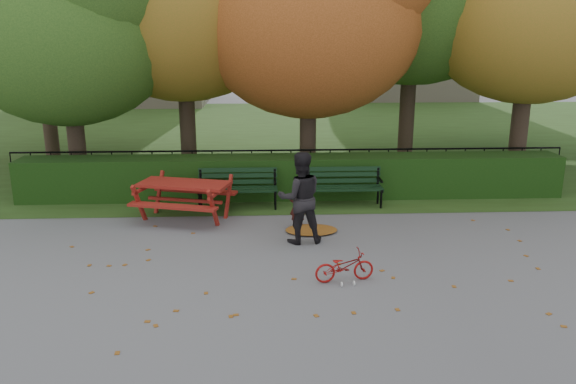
{
  "coord_description": "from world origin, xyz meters",
  "views": [
    {
      "loc": [
        -0.74,
        -8.69,
        3.73
      ],
      "look_at": [
        -0.27,
        1.28,
        1.0
      ],
      "focal_mm": 35.0,
      "sensor_mm": 36.0,
      "label": 1
    }
  ],
  "objects_px": {
    "tree_a": "(73,4)",
    "picnic_table": "(184,191)",
    "bench_left": "(238,185)",
    "child": "(297,207)",
    "bicycle": "(344,266)",
    "adult": "(300,198)",
    "bench_right": "(342,184)"
  },
  "relations": [
    {
      "from": "picnic_table",
      "to": "adult",
      "type": "bearing_deg",
      "value": -17.11
    },
    {
      "from": "tree_a",
      "to": "child",
      "type": "xyz_separation_m",
      "value": [
        5.15,
        -3.39,
        -4.08
      ]
    },
    {
      "from": "tree_a",
      "to": "adult",
      "type": "xyz_separation_m",
      "value": [
        5.15,
        -4.24,
        -3.65
      ]
    },
    {
      "from": "adult",
      "to": "bicycle",
      "type": "height_order",
      "value": "adult"
    },
    {
      "from": "bench_left",
      "to": "tree_a",
      "type": "bearing_deg",
      "value": 154.24
    },
    {
      "from": "bench_right",
      "to": "tree_a",
      "type": "bearing_deg",
      "value": 163.39
    },
    {
      "from": "child",
      "to": "bicycle",
      "type": "relative_size",
      "value": 0.92
    },
    {
      "from": "bench_right",
      "to": "adult",
      "type": "bearing_deg",
      "value": -115.76
    },
    {
      "from": "child",
      "to": "picnic_table",
      "type": "bearing_deg",
      "value": -12.89
    },
    {
      "from": "bench_left",
      "to": "adult",
      "type": "xyz_separation_m",
      "value": [
        1.26,
        -2.36,
        0.35
      ]
    },
    {
      "from": "bench_left",
      "to": "picnic_table",
      "type": "relative_size",
      "value": 0.81
    },
    {
      "from": "bench_right",
      "to": "picnic_table",
      "type": "height_order",
      "value": "bench_right"
    },
    {
      "from": "bench_left",
      "to": "bicycle",
      "type": "xyz_separation_m",
      "value": [
        1.84,
        -4.19,
        -0.27
      ]
    },
    {
      "from": "bench_left",
      "to": "picnic_table",
      "type": "distance_m",
      "value": 1.38
    },
    {
      "from": "picnic_table",
      "to": "adult",
      "type": "distance_m",
      "value": 2.81
    },
    {
      "from": "bench_right",
      "to": "adult",
      "type": "xyz_separation_m",
      "value": [
        -1.14,
        -2.36,
        0.35
      ]
    },
    {
      "from": "bench_left",
      "to": "picnic_table",
      "type": "xyz_separation_m",
      "value": [
        -1.09,
        -0.84,
        0.11
      ]
    },
    {
      "from": "picnic_table",
      "to": "adult",
      "type": "xyz_separation_m",
      "value": [
        2.35,
        -1.52,
        0.24
      ]
    },
    {
      "from": "bicycle",
      "to": "child",
      "type": "bearing_deg",
      "value": 2.82
    },
    {
      "from": "tree_a",
      "to": "picnic_table",
      "type": "xyz_separation_m",
      "value": [
        2.8,
        -2.72,
        -3.89
      ]
    },
    {
      "from": "bench_right",
      "to": "picnic_table",
      "type": "bearing_deg",
      "value": -166.4
    },
    {
      "from": "picnic_table",
      "to": "bicycle",
      "type": "bearing_deg",
      "value": -32.98
    },
    {
      "from": "tree_a",
      "to": "picnic_table",
      "type": "relative_size",
      "value": 3.37
    },
    {
      "from": "picnic_table",
      "to": "tree_a",
      "type": "bearing_deg",
      "value": 151.52
    },
    {
      "from": "child",
      "to": "bench_right",
      "type": "bearing_deg",
      "value": -123.81
    },
    {
      "from": "bench_left",
      "to": "child",
      "type": "height_order",
      "value": "child"
    },
    {
      "from": "bench_right",
      "to": "bench_left",
      "type": "bearing_deg",
      "value": 180.0
    },
    {
      "from": "bench_right",
      "to": "picnic_table",
      "type": "relative_size",
      "value": 0.81
    },
    {
      "from": "bench_left",
      "to": "child",
      "type": "bearing_deg",
      "value": -50.1
    },
    {
      "from": "picnic_table",
      "to": "adult",
      "type": "height_order",
      "value": "adult"
    },
    {
      "from": "tree_a",
      "to": "adult",
      "type": "relative_size",
      "value": 4.3
    },
    {
      "from": "tree_a",
      "to": "picnic_table",
      "type": "distance_m",
      "value": 5.51
    }
  ]
}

